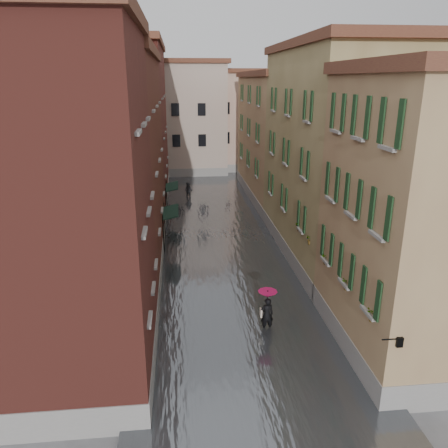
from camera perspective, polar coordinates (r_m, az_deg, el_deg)
ground at (r=21.33m, az=2.45°, el=-13.60°), size 120.00×120.00×0.00m
floodwater at (r=32.96m, az=-0.78°, el=-1.46°), size 10.00×60.00×0.20m
building_left_near at (r=17.13m, az=-20.05°, el=0.99°), size 6.00×8.00×13.00m
building_left_mid at (r=27.68m, az=-14.77°, el=7.29°), size 6.00×14.00×12.50m
building_left_far at (r=42.32m, az=-11.92°, el=12.19°), size 6.00×16.00×14.00m
building_right_near at (r=19.44m, az=24.48°, el=0.11°), size 6.00×8.00×11.50m
building_right_mid at (r=28.99m, az=13.97°, el=8.34°), size 6.00×14.00×13.00m
building_right_far at (r=43.35m, az=7.26°, el=10.91°), size 6.00×16.00×11.50m
building_end_cream at (r=56.09m, az=-6.32°, el=13.39°), size 12.00×9.00×13.00m
building_end_pink at (r=58.78m, az=2.75°, el=13.21°), size 10.00×9.00×12.00m
awning_near at (r=30.53m, az=-7.05°, el=1.46°), size 1.09×3.15×2.80m
awning_far at (r=37.85m, az=-6.89°, el=4.78°), size 1.09×3.08×2.80m
wall_lantern at (r=16.12m, az=21.81°, el=-14.03°), size 0.71×0.22×0.35m
window_planters at (r=21.16m, az=13.49°, el=-3.72°), size 0.59×10.87×0.84m
pedestrian_main at (r=20.71m, az=5.65°, el=-10.82°), size 0.90×0.90×2.06m
pedestrian_far at (r=43.31m, az=-4.65°, el=4.34°), size 0.96×0.86×1.63m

